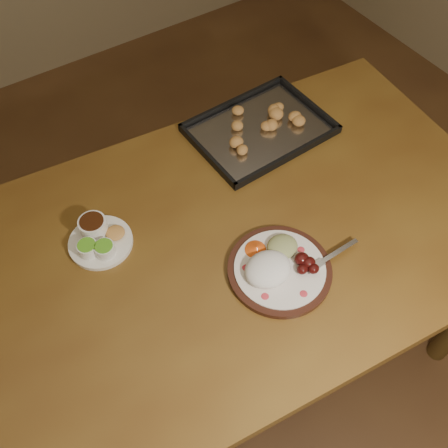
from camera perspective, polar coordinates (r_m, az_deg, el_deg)
ground at (r=1.94m, az=0.10°, el=-15.47°), size 4.00×4.00×0.00m
dining_table at (r=1.38m, az=1.09°, el=-3.47°), size 1.58×1.05×0.75m
dinner_plate at (r=1.23m, az=6.10°, el=-4.89°), size 0.34×0.26×0.06m
condiment_saucer at (r=1.30m, az=-14.17°, el=-1.60°), size 0.16×0.16×0.06m
baking_tray at (r=1.54m, az=4.08°, el=10.82°), size 0.41×0.31×0.04m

